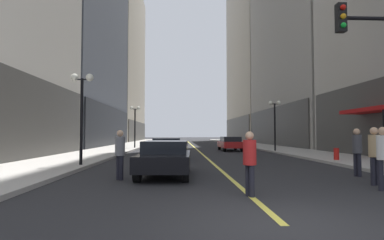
{
  "coord_description": "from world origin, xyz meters",
  "views": [
    {
      "loc": [
        -1.84,
        -5.31,
        1.6
      ],
      "look_at": [
        -0.22,
        32.23,
        3.27
      ],
      "focal_mm": 28.77,
      "sensor_mm": 36.0,
      "label": 1
    }
  ],
  "objects_px": {
    "pedestrian_in_red_jacket": "(250,159)",
    "car_navy": "(167,147)",
    "pedestrian_in_tan_trench": "(374,151)",
    "car_black": "(166,157)",
    "car_red": "(230,143)",
    "pedestrian_in_white_shirt": "(383,153)",
    "street_lamp_left_near": "(82,98)",
    "pedestrian_with_orange_bag": "(357,148)",
    "fire_hydrant_right": "(336,155)",
    "pedestrian_in_grey_suit": "(120,151)",
    "street_lamp_right_mid": "(275,114)",
    "street_lamp_left_far": "(135,118)"
  },
  "relations": [
    {
      "from": "pedestrian_in_red_jacket",
      "to": "pedestrian_in_grey_suit",
      "type": "height_order",
      "value": "pedestrian_in_grey_suit"
    },
    {
      "from": "car_red",
      "to": "pedestrian_in_red_jacket",
      "type": "bearing_deg",
      "value": -98.21
    },
    {
      "from": "pedestrian_in_white_shirt",
      "to": "pedestrian_in_tan_trench",
      "type": "xyz_separation_m",
      "value": [
        0.34,
        0.92,
        0.01
      ]
    },
    {
      "from": "pedestrian_in_tan_trench",
      "to": "car_navy",
      "type": "bearing_deg",
      "value": 123.22
    },
    {
      "from": "car_black",
      "to": "pedestrian_in_grey_suit",
      "type": "height_order",
      "value": "pedestrian_in_grey_suit"
    },
    {
      "from": "pedestrian_in_grey_suit",
      "to": "street_lamp_left_near",
      "type": "height_order",
      "value": "street_lamp_left_near"
    },
    {
      "from": "car_navy",
      "to": "pedestrian_in_tan_trench",
      "type": "xyz_separation_m",
      "value": [
        6.84,
        -10.44,
        0.33
      ]
    },
    {
      "from": "street_lamp_right_mid",
      "to": "pedestrian_in_grey_suit",
      "type": "bearing_deg",
      "value": -123.99
    },
    {
      "from": "pedestrian_in_red_jacket",
      "to": "street_lamp_left_near",
      "type": "distance_m",
      "value": 9.59
    },
    {
      "from": "pedestrian_in_grey_suit",
      "to": "street_lamp_right_mid",
      "type": "relative_size",
      "value": 0.39
    },
    {
      "from": "car_black",
      "to": "fire_hydrant_right",
      "type": "bearing_deg",
      "value": 28.41
    },
    {
      "from": "pedestrian_in_red_jacket",
      "to": "fire_hydrant_right",
      "type": "height_order",
      "value": "pedestrian_in_red_jacket"
    },
    {
      "from": "pedestrian_in_grey_suit",
      "to": "car_navy",
      "type": "bearing_deg",
      "value": 81.92
    },
    {
      "from": "car_black",
      "to": "car_navy",
      "type": "relative_size",
      "value": 0.94
    },
    {
      "from": "street_lamp_right_mid",
      "to": "pedestrian_in_red_jacket",
      "type": "bearing_deg",
      "value": -109.44
    },
    {
      "from": "car_navy",
      "to": "street_lamp_left_near",
      "type": "distance_m",
      "value": 6.89
    },
    {
      "from": "car_red",
      "to": "pedestrian_in_white_shirt",
      "type": "height_order",
      "value": "pedestrian_in_white_shirt"
    },
    {
      "from": "pedestrian_in_tan_trench",
      "to": "car_black",
      "type": "bearing_deg",
      "value": 159.72
    },
    {
      "from": "street_lamp_left_far",
      "to": "pedestrian_in_white_shirt",
      "type": "bearing_deg",
      "value": -66.58
    },
    {
      "from": "car_black",
      "to": "car_navy",
      "type": "height_order",
      "value": "same"
    },
    {
      "from": "street_lamp_left_near",
      "to": "car_navy",
      "type": "bearing_deg",
      "value": 53.67
    },
    {
      "from": "pedestrian_in_white_shirt",
      "to": "fire_hydrant_right",
      "type": "bearing_deg",
      "value": 70.15
    },
    {
      "from": "car_navy",
      "to": "pedestrian_in_grey_suit",
      "type": "relative_size",
      "value": 2.7
    },
    {
      "from": "pedestrian_in_white_shirt",
      "to": "street_lamp_right_mid",
      "type": "relative_size",
      "value": 0.4
    },
    {
      "from": "car_black",
      "to": "car_navy",
      "type": "bearing_deg",
      "value": 91.91
    },
    {
      "from": "street_lamp_left_near",
      "to": "street_lamp_left_far",
      "type": "bearing_deg",
      "value": 90.0
    },
    {
      "from": "pedestrian_in_red_jacket",
      "to": "street_lamp_right_mid",
      "type": "bearing_deg",
      "value": 70.56
    },
    {
      "from": "pedestrian_in_grey_suit",
      "to": "pedestrian_with_orange_bag",
      "type": "relative_size",
      "value": 0.96
    },
    {
      "from": "car_black",
      "to": "pedestrian_in_red_jacket",
      "type": "xyz_separation_m",
      "value": [
        2.3,
        -3.94,
        0.24
      ]
    },
    {
      "from": "street_lamp_left_far",
      "to": "car_black",
      "type": "bearing_deg",
      "value": -78.74
    },
    {
      "from": "pedestrian_with_orange_bag",
      "to": "pedestrian_in_white_shirt",
      "type": "bearing_deg",
      "value": -108.17
    },
    {
      "from": "street_lamp_left_near",
      "to": "pedestrian_in_tan_trench",
      "type": "bearing_deg",
      "value": -26.38
    },
    {
      "from": "car_red",
      "to": "pedestrian_in_white_shirt",
      "type": "bearing_deg",
      "value": -87.44
    },
    {
      "from": "pedestrian_in_white_shirt",
      "to": "pedestrian_with_orange_bag",
      "type": "distance_m",
      "value": 2.99
    },
    {
      "from": "street_lamp_left_near",
      "to": "fire_hydrant_right",
      "type": "distance_m",
      "value": 13.77
    },
    {
      "from": "pedestrian_in_tan_trench",
      "to": "pedestrian_in_grey_suit",
      "type": "relative_size",
      "value": 1.05
    },
    {
      "from": "car_black",
      "to": "pedestrian_in_tan_trench",
      "type": "xyz_separation_m",
      "value": [
        6.57,
        -2.43,
        0.34
      ]
    },
    {
      "from": "car_black",
      "to": "pedestrian_in_white_shirt",
      "type": "height_order",
      "value": "pedestrian_in_white_shirt"
    },
    {
      "from": "car_navy",
      "to": "street_lamp_right_mid",
      "type": "distance_m",
      "value": 11.26
    },
    {
      "from": "car_navy",
      "to": "pedestrian_in_grey_suit",
      "type": "bearing_deg",
      "value": -98.08
    },
    {
      "from": "pedestrian_in_red_jacket",
      "to": "fire_hydrant_right",
      "type": "xyz_separation_m",
      "value": [
        6.93,
        8.94,
        -0.56
      ]
    },
    {
      "from": "street_lamp_right_mid",
      "to": "pedestrian_with_orange_bag",
      "type": "bearing_deg",
      "value": -96.1
    },
    {
      "from": "car_navy",
      "to": "street_lamp_right_mid",
      "type": "relative_size",
      "value": 1.05
    },
    {
      "from": "car_navy",
      "to": "car_red",
      "type": "bearing_deg",
      "value": 57.98
    },
    {
      "from": "pedestrian_in_white_shirt",
      "to": "pedestrian_with_orange_bag",
      "type": "height_order",
      "value": "pedestrian_with_orange_bag"
    },
    {
      "from": "pedestrian_in_white_shirt",
      "to": "pedestrian_in_grey_suit",
      "type": "relative_size",
      "value": 1.04
    },
    {
      "from": "pedestrian_in_red_jacket",
      "to": "pedestrian_in_tan_trench",
      "type": "xyz_separation_m",
      "value": [
        4.27,
        1.52,
        0.09
      ]
    },
    {
      "from": "fire_hydrant_right",
      "to": "car_red",
      "type": "bearing_deg",
      "value": 108.16
    },
    {
      "from": "car_black",
      "to": "street_lamp_left_far",
      "type": "distance_m",
      "value": 20.97
    },
    {
      "from": "pedestrian_in_red_jacket",
      "to": "car_navy",
      "type": "bearing_deg",
      "value": 102.14
    }
  ]
}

